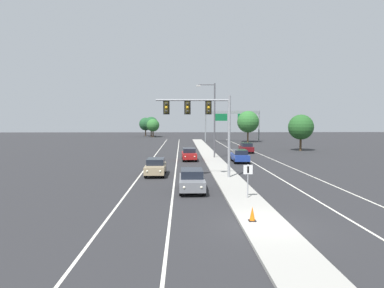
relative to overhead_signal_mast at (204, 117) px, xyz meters
The scene contains 21 objects.
ground_plane 14.69m from the overhead_signal_mast, 81.12° to the right, with size 260.00×260.00×0.00m, color #28282B.
median_island 7.32m from the overhead_signal_mast, 64.98° to the left, with size 2.40×110.00×0.15m, color #9E9B93.
lane_stripe_oncoming_center 12.99m from the overhead_signal_mast, 102.69° to the left, with size 0.14×100.00×0.01m, color silver.
lane_stripe_receding_center 14.44m from the overhead_signal_mast, 59.41° to the left, with size 0.14×100.00×0.01m, color silver.
edge_stripe_left 14.03m from the overhead_signal_mast, 117.10° to the left, with size 0.14×100.00×0.01m, color silver.
edge_stripe_right 16.26m from the overhead_signal_mast, 48.72° to the left, with size 0.14×100.00×0.01m, color silver.
overhead_signal_mast is the anchor object (origin of this frame).
median_sign_post 9.22m from the overhead_signal_mast, 73.81° to the right, with size 0.60×0.10×2.20m.
street_lamp_median 16.22m from the overhead_signal_mast, 81.93° to the left, with size 2.58×0.28×10.00m.
car_oncoming_grey 7.02m from the overhead_signal_mast, 103.40° to the right, with size 1.83×4.47×1.58m.
car_oncoming_tan 6.73m from the overhead_signal_mast, 154.38° to the left, with size 1.83×4.47×1.58m.
car_oncoming_red 14.75m from the overhead_signal_mast, 94.07° to the left, with size 1.91×4.51×1.58m.
car_receding_blue 13.60m from the overhead_signal_mast, 65.94° to the left, with size 1.86×4.49×1.58m.
car_receding_darkred 25.88m from the overhead_signal_mast, 70.78° to the left, with size 1.89×4.50×1.58m.
traffic_cone_median_nose 14.13m from the overhead_signal_mast, 83.22° to the right, with size 0.36×0.36×0.74m.
highway_sign_gantry 52.85m from the overhead_signal_mast, 78.75° to the left, with size 13.28×0.42×7.50m.
tree_far_right_b 51.43m from the overhead_signal_mast, 74.59° to the left, with size 5.10×5.10×7.38m.
tree_far_left_a 78.32m from the overhead_signal_mast, 98.46° to the left, with size 4.32×4.32×6.25m.
tree_far_left_c 74.87m from the overhead_signal_mast, 98.19° to the left, with size 3.88×3.88×5.61m.
tree_far_right_c 32.79m from the overhead_signal_mast, 56.06° to the left, with size 4.26×4.26×6.16m.
tree_far_left_b 82.54m from the overhead_signal_mast, 99.55° to the left, with size 4.17×4.17×6.04m.
Camera 1 is at (-4.08, -16.24, 5.20)m, focal length 31.73 mm.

